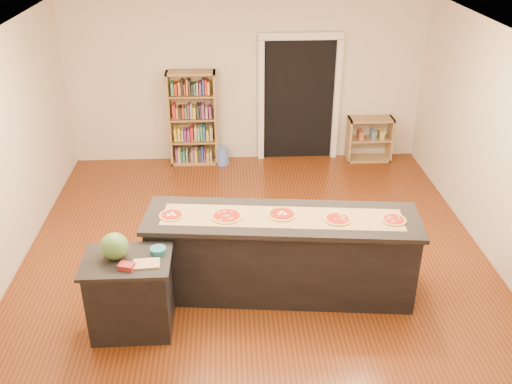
{
  "coord_description": "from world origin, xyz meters",
  "views": [
    {
      "loc": [
        -0.31,
        -5.88,
        4.16
      ],
      "look_at": [
        0.0,
        0.2,
        1.0
      ],
      "focal_mm": 40.0,
      "sensor_mm": 36.0,
      "label": 1
    }
  ],
  "objects_px": {
    "low_shelf": "(369,139)",
    "waste_bin": "(222,156)",
    "bookshelf": "(193,119)",
    "side_counter": "(131,294)",
    "kitchen_island": "(281,255)",
    "watermelon": "(114,246)"
  },
  "relations": [
    {
      "from": "side_counter",
      "to": "bookshelf",
      "type": "xyz_separation_m",
      "value": [
        0.46,
        4.31,
        0.36
      ]
    },
    {
      "from": "low_shelf",
      "to": "watermelon",
      "type": "bearing_deg",
      "value": -130.48
    },
    {
      "from": "side_counter",
      "to": "watermelon",
      "type": "relative_size",
      "value": 3.24
    },
    {
      "from": "bookshelf",
      "to": "low_shelf",
      "type": "xyz_separation_m",
      "value": [
        3.06,
        -0.02,
        -0.43
      ]
    },
    {
      "from": "low_shelf",
      "to": "waste_bin",
      "type": "distance_m",
      "value": 2.59
    },
    {
      "from": "bookshelf",
      "to": "waste_bin",
      "type": "distance_m",
      "value": 0.82
    },
    {
      "from": "waste_bin",
      "to": "low_shelf",
      "type": "bearing_deg",
      "value": 1.71
    },
    {
      "from": "bookshelf",
      "to": "watermelon",
      "type": "xyz_separation_m",
      "value": [
        -0.57,
        -4.28,
        0.22
      ]
    },
    {
      "from": "kitchen_island",
      "to": "bookshelf",
      "type": "bearing_deg",
      "value": 113.32
    },
    {
      "from": "side_counter",
      "to": "bookshelf",
      "type": "relative_size",
      "value": 0.55
    },
    {
      "from": "kitchen_island",
      "to": "watermelon",
      "type": "distance_m",
      "value": 1.9
    },
    {
      "from": "bookshelf",
      "to": "watermelon",
      "type": "bearing_deg",
      "value": -97.61
    },
    {
      "from": "watermelon",
      "to": "bookshelf",
      "type": "bearing_deg",
      "value": 82.39
    },
    {
      "from": "kitchen_island",
      "to": "waste_bin",
      "type": "height_order",
      "value": "kitchen_island"
    },
    {
      "from": "low_shelf",
      "to": "watermelon",
      "type": "xyz_separation_m",
      "value": [
        -3.63,
        -4.26,
        0.64
      ]
    },
    {
      "from": "low_shelf",
      "to": "side_counter",
      "type": "bearing_deg",
      "value": -129.4
    },
    {
      "from": "kitchen_island",
      "to": "side_counter",
      "type": "xyz_separation_m",
      "value": [
        -1.64,
        -0.58,
        -0.06
      ]
    },
    {
      "from": "low_shelf",
      "to": "waste_bin",
      "type": "relative_size",
      "value": 2.46
    },
    {
      "from": "side_counter",
      "to": "low_shelf",
      "type": "bearing_deg",
      "value": 50.41
    },
    {
      "from": "side_counter",
      "to": "kitchen_island",
      "type": "bearing_deg",
      "value": 19.29
    },
    {
      "from": "kitchen_island",
      "to": "low_shelf",
      "type": "distance_m",
      "value": 4.17
    },
    {
      "from": "side_counter",
      "to": "low_shelf",
      "type": "distance_m",
      "value": 5.55
    }
  ]
}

